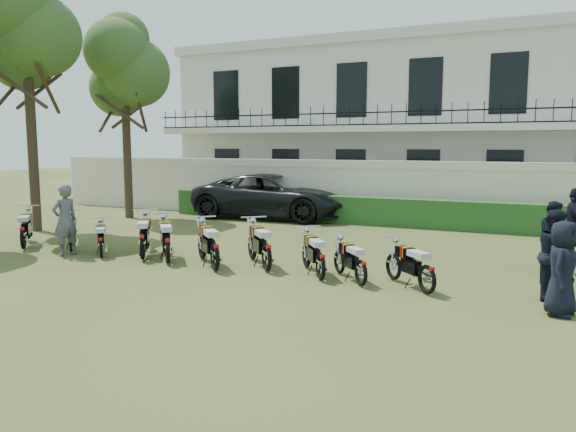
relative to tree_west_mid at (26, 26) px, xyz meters
name	(u,v)px	position (x,y,z in m)	size (l,w,h in m)	color
ground	(276,261)	(9.46, -1.00, -6.67)	(100.00, 100.00, 0.00)	#37451B
perimeter_wall	(371,191)	(9.46, 7.00, -5.50)	(30.00, 0.35, 2.30)	#F1E3CA
hedge	(391,212)	(10.46, 6.20, -6.17)	(18.00, 0.60, 1.00)	#224217
building	(410,127)	(9.46, 12.96, -2.96)	(20.40, 9.60, 7.40)	silver
tree_west_mid	(26,26)	(0.00, 0.00, 0.00)	(3.40, 3.20, 8.82)	#473323
tree_west_near	(125,66)	(0.50, 4.00, -0.78)	(3.40, 3.20, 7.90)	#473323
motorcycle_0	(23,232)	(2.57, -2.68, -6.16)	(1.46, 1.54, 1.10)	black
motorcycle_1	(71,236)	(4.07, -2.42, -6.19)	(1.42, 1.39, 1.03)	black
motorcycle_2	(101,242)	(5.30, -2.62, -6.25)	(1.21, 1.28, 0.92)	black
motorcycle_3	(142,240)	(6.45, -2.39, -6.14)	(1.29, 1.76, 1.14)	black
motorcycle_4	(167,244)	(7.30, -2.51, -6.16)	(1.40, 1.61, 1.11)	black
motorcycle_5	(215,250)	(8.77, -2.69, -6.15)	(1.53, 1.50, 1.11)	black
motorcycle_6	(267,250)	(9.85, -2.21, -6.16)	(1.44, 1.57, 1.11)	black
motorcycle_7	(321,260)	(11.25, -2.44, -6.20)	(1.19, 1.53, 1.01)	black
motorcycle_8	(361,266)	(12.18, -2.55, -6.24)	(1.20, 1.31, 0.92)	black
motorcycle_9	(427,272)	(13.53, -2.61, -6.22)	(1.34, 1.31, 0.98)	black
suv	(273,196)	(5.66, 6.37, -5.80)	(2.88, 6.25, 1.74)	black
inspector	(65,220)	(4.21, -2.72, -5.73)	(0.68, 0.45, 1.87)	slate
officer_0	(562,268)	(15.83, -2.94, -5.86)	(0.79, 0.52, 1.62)	black
officer_1	(556,255)	(15.74, -1.88, -5.82)	(0.83, 0.64, 1.70)	black
officer_4	(554,236)	(15.70, 0.73, -5.86)	(0.79, 0.61, 1.62)	black
officer_5	(574,226)	(16.14, 1.85, -5.74)	(1.08, 0.45, 1.85)	black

